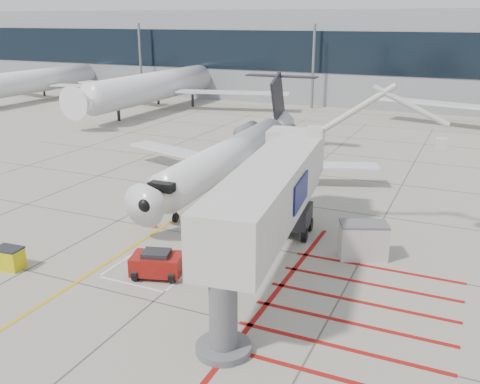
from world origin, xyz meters
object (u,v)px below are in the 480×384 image
at_px(jet_bridge, 267,206).
at_px(pushback_tug, 157,263).
at_px(spill_bin, 9,258).
at_px(regional_jet, 218,143).

distance_m(jet_bridge, pushback_tug, 6.47).
height_order(jet_bridge, spill_bin, jet_bridge).
bearing_deg(spill_bin, pushback_tug, 13.54).
distance_m(jet_bridge, spill_bin, 14.09).
distance_m(pushback_tug, spill_bin, 8.07).
relative_size(regional_jet, pushback_tug, 11.45).
relative_size(regional_jet, jet_bridge, 1.50).
bearing_deg(jet_bridge, spill_bin, -167.42).
height_order(regional_jet, spill_bin, regional_jet).
xyz_separation_m(regional_jet, pushback_tug, (3.39, -13.99, -3.10)).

